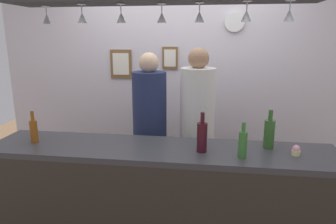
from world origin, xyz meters
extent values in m
cube|color=silver|center=(0.00, 1.10, 1.30)|extent=(4.40, 0.06, 2.60)
cube|color=#38383D|center=(0.00, -0.35, 0.96)|extent=(2.70, 0.55, 0.04)
cube|color=black|center=(0.00, -0.30, 2.06)|extent=(2.20, 0.36, 0.04)
cylinder|color=silver|center=(-0.89, -0.24, 2.04)|extent=(0.06, 0.06, 0.00)
cylinder|color=silver|center=(-0.89, -0.24, 2.01)|extent=(0.01, 0.01, 0.05)
cone|color=silver|center=(-0.89, -0.24, 1.94)|extent=(0.07, 0.07, 0.08)
cylinder|color=silver|center=(-0.57, -0.33, 2.04)|extent=(0.06, 0.06, 0.00)
cylinder|color=silver|center=(-0.57, -0.33, 2.01)|extent=(0.01, 0.01, 0.05)
cone|color=silver|center=(-0.57, -0.33, 1.94)|extent=(0.07, 0.07, 0.08)
cylinder|color=silver|center=(-0.28, -0.31, 2.04)|extent=(0.06, 0.06, 0.00)
cylinder|color=silver|center=(-0.28, -0.31, 2.01)|extent=(0.01, 0.01, 0.05)
cone|color=silver|center=(-0.28, -0.31, 1.94)|extent=(0.07, 0.07, 0.08)
cylinder|color=silver|center=(0.01, -0.28, 2.04)|extent=(0.06, 0.06, 0.00)
cylinder|color=silver|center=(0.01, -0.28, 2.01)|extent=(0.01, 0.01, 0.05)
cone|color=silver|center=(0.01, -0.28, 1.94)|extent=(0.07, 0.07, 0.08)
cylinder|color=silver|center=(0.28, -0.32, 2.04)|extent=(0.06, 0.06, 0.00)
cylinder|color=silver|center=(0.28, -0.32, 2.01)|extent=(0.01, 0.01, 0.05)
cone|color=silver|center=(0.28, -0.32, 1.94)|extent=(0.07, 0.07, 0.08)
cylinder|color=silver|center=(0.59, -0.37, 2.04)|extent=(0.06, 0.06, 0.00)
cylinder|color=silver|center=(0.59, -0.37, 2.01)|extent=(0.01, 0.01, 0.05)
cone|color=silver|center=(0.59, -0.37, 1.94)|extent=(0.07, 0.07, 0.08)
cylinder|color=silver|center=(0.86, -0.37, 2.04)|extent=(0.06, 0.06, 0.00)
cylinder|color=silver|center=(0.86, -0.37, 2.01)|extent=(0.01, 0.01, 0.05)
cone|color=silver|center=(0.86, -0.37, 1.94)|extent=(0.07, 0.07, 0.08)
cube|color=#2D334C|center=(-0.23, 0.38, 0.40)|extent=(0.17, 0.18, 0.79)
cylinder|color=navy|center=(-0.23, 0.38, 1.14)|extent=(0.34, 0.34, 0.69)
sphere|color=beige|center=(-0.23, 0.38, 1.57)|extent=(0.20, 0.20, 0.20)
cube|color=#2D334C|center=(0.25, 0.38, 0.41)|extent=(0.17, 0.18, 0.81)
cylinder|color=white|center=(0.25, 0.38, 1.17)|extent=(0.34, 0.34, 0.71)
sphere|color=#9E7556|center=(0.25, 0.38, 1.61)|extent=(0.20, 0.20, 0.20)
cylinder|color=brown|center=(-1.02, -0.37, 1.07)|extent=(0.06, 0.06, 0.18)
cylinder|color=brown|center=(-1.02, -0.37, 1.20)|extent=(0.03, 0.03, 0.08)
cylinder|color=#380F19|center=(0.32, -0.39, 1.09)|extent=(0.08, 0.08, 0.22)
cylinder|color=#380F19|center=(0.32, -0.39, 1.24)|extent=(0.03, 0.03, 0.08)
cylinder|color=#2D5623|center=(0.83, -0.24, 1.09)|extent=(0.08, 0.08, 0.22)
cylinder|color=#2D5623|center=(0.83, -0.24, 1.24)|extent=(0.03, 0.03, 0.08)
cylinder|color=#336B2D|center=(0.61, -0.46, 1.07)|extent=(0.06, 0.06, 0.19)
cylinder|color=#336B2D|center=(0.61, -0.46, 1.20)|extent=(0.03, 0.03, 0.07)
cylinder|color=beige|center=(1.00, -0.37, 1.00)|extent=(0.06, 0.06, 0.04)
sphere|color=pink|center=(1.00, -0.37, 1.03)|extent=(0.05, 0.05, 0.05)
cube|color=brown|center=(-0.71, 1.06, 1.49)|extent=(0.26, 0.02, 0.34)
cube|color=white|center=(-0.71, 1.05, 1.49)|extent=(0.20, 0.01, 0.26)
cube|color=brown|center=(-0.11, 1.06, 1.57)|extent=(0.18, 0.02, 0.26)
cube|color=white|center=(-0.11, 1.05, 1.57)|extent=(0.14, 0.01, 0.20)
cylinder|color=white|center=(0.61, 1.05, 1.97)|extent=(0.22, 0.03, 0.22)
camera|label=1|loc=(0.37, -2.52, 1.80)|focal=32.44mm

